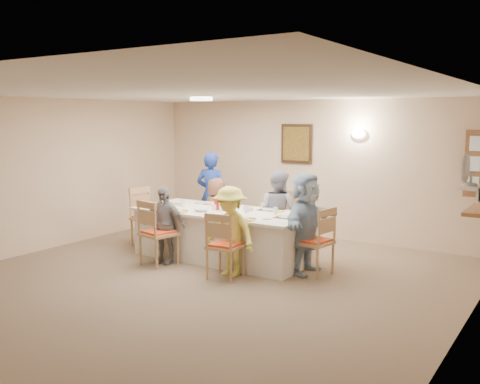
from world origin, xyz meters
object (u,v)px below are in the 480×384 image
Objects in this scene: diner_back_right at (278,213)px; desk_fan at (468,174)px; dining_table at (223,235)px; caregiver at (211,195)px; chair_back_right at (282,222)px; diner_back_left at (217,212)px; chair_front_left at (159,232)px; chair_front_right at (225,245)px; chair_right_end at (314,240)px; chair_back_left at (221,217)px; condiment_ketchup at (217,202)px; diner_front_right at (230,231)px; diner_right_end at (306,223)px; chair_left_end at (148,217)px; diner_front_left at (164,225)px.

desk_fan is at bearing 170.34° from diner_back_right.
dining_table is 1.61m from caregiver.
diner_back_left is (-1.20, -0.12, 0.07)m from chair_back_right.
chair_front_left is at bearing -172.10° from desk_fan.
desk_fan is at bearing -175.48° from chair_front_right.
chair_back_right is 1.06× the size of chair_right_end.
chair_back_left is 1.04m from condiment_ketchup.
desk_fan reaches higher than chair_back_left.
caregiver is at bearing 138.38° from diner_front_right.
diner_front_right is at bearing 130.30° from diner_right_end.
chair_front_left is 0.99× the size of chair_left_end.
diner_front_right is at bearing -83.16° from chair_back_right.
chair_front_left is 1.21m from diner_front_right.
diner_back_left is 4.88× the size of condiment_ketchup.
chair_front_right is 1.13m from condiment_ketchup.
diner_back_right is at bearing -11.16° from chair_back_left.
caregiver is at bearing -104.53° from chair_right_end.
condiment_ketchup is at bearing 41.17° from diner_front_left.
diner_front_right is at bearing -171.21° from desk_fan.
chair_left_end is (-2.15, 0.80, 0.04)m from chair_front_right.
chair_back_right is at bearing 154.68° from caregiver.
chair_right_end is 2.86m from caregiver.
chair_front_left is 2.02m from caregiver.
diner_back_left is at bearing 131.42° from dining_table.
caregiver is at bearing 136.68° from chair_back_left.
diner_right_end is (0.82, 0.68, 0.09)m from diner_front_right.
diner_right_end is at bearing 46.01° from diner_front_right.
diner_front_left is (-1.20, 0.12, 0.12)m from chair_front_right.
condiment_ketchup reaches higher than dining_table.
condiment_ketchup is at bearing -55.08° from chair_front_right.
chair_back_left is at bearing 126.87° from dining_table.
chair_front_left is at bearing -122.47° from condiment_ketchup.
chair_front_right is 2.29m from chair_left_end.
chair_front_left is 0.85× the size of diner_front_left.
chair_front_right is at bearing -40.57° from chair_right_end.
diner_back_left is at bearing 7.46° from diner_back_right.
diner_right_end is at bearing -27.05° from chair_back_left.
diner_back_left is (-2.15, 0.68, 0.10)m from chair_right_end.
chair_left_end is at bearing 25.01° from diner_back_right.
diner_right_end reaches higher than diner_front_right.
desk_fan reaches higher than dining_table.
chair_front_left is at bearing -167.95° from diner_front_right.
diner_back_right is at bearing 36.63° from diner_front_left.
diner_front_left reaches higher than chair_right_end.
dining_table is 2.93× the size of chair_back_left.
chair_back_right is at bearing -82.54° from diner_back_right.
chair_back_left is 0.99× the size of chair_right_end.
desk_fan is 0.32× the size of chair_back_left.
chair_left_end is (-2.15, -0.80, -0.01)m from chair_back_right.
diner_right_end is at bearing -80.67° from chair_right_end.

